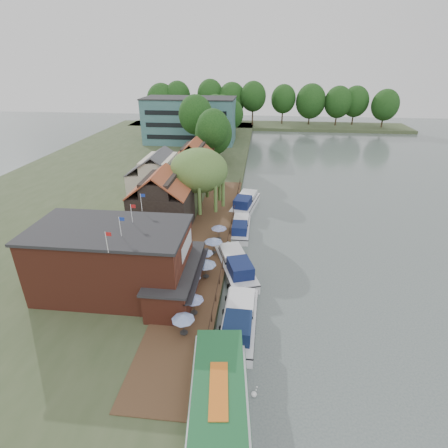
{
  "coord_description": "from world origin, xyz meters",
  "views": [
    {
      "loc": [
        -1.41,
        -30.01,
        23.24
      ],
      "look_at": [
        -6.0,
        12.0,
        3.0
      ],
      "focal_mm": 28.0,
      "sensor_mm": 36.0,
      "label": 1
    }
  ],
  "objects_px": {
    "cottage_a": "(161,200)",
    "cottage_c": "(194,163)",
    "hotel_block": "(190,120)",
    "cruiser_2": "(240,226)",
    "umbrella_5": "(213,246)",
    "cottage_b": "(160,177)",
    "umbrella_2": "(190,283)",
    "willow": "(199,183)",
    "umbrella_6": "(219,233)",
    "cruiser_0": "(239,317)",
    "pub": "(132,261)",
    "swan": "(254,394)",
    "tour_boat": "(219,416)",
    "umbrella_3": "(206,270)",
    "cruiser_3": "(246,201)",
    "cruiser_1": "(236,263)",
    "umbrella_4": "(204,258)",
    "umbrella_1": "(194,305)",
    "umbrella_0": "(183,325)"
  },
  "relations": [
    {
      "from": "cottage_a",
      "to": "cottage_c",
      "type": "xyz_separation_m",
      "value": [
        1.0,
        19.0,
        0.0
      ]
    },
    {
      "from": "hotel_block",
      "to": "cruiser_2",
      "type": "xyz_separation_m",
      "value": [
        18.02,
        -54.48,
        -6.01
      ]
    },
    {
      "from": "cottage_a",
      "to": "umbrella_5",
      "type": "relative_size",
      "value": 3.62
    },
    {
      "from": "cottage_b",
      "to": "umbrella_2",
      "type": "xyz_separation_m",
      "value": [
        9.86,
        -24.8,
        -2.96
      ]
    },
    {
      "from": "cottage_a",
      "to": "willow",
      "type": "bearing_deg",
      "value": 48.01
    },
    {
      "from": "cottage_a",
      "to": "umbrella_6",
      "type": "xyz_separation_m",
      "value": [
        8.47,
        -3.3,
        -2.96
      ]
    },
    {
      "from": "cottage_a",
      "to": "cruiser_0",
      "type": "xyz_separation_m",
      "value": [
        12.24,
        -18.4,
        -3.93
      ]
    },
    {
      "from": "umbrella_6",
      "to": "cruiser_2",
      "type": "relative_size",
      "value": 0.25
    },
    {
      "from": "pub",
      "to": "hotel_block",
      "type": "distance_m",
      "value": 71.49
    },
    {
      "from": "hotel_block",
      "to": "umbrella_2",
      "type": "xyz_separation_m",
      "value": [
        13.86,
        -70.8,
        -4.86
      ]
    },
    {
      "from": "cruiser_2",
      "to": "swan",
      "type": "xyz_separation_m",
      "value": [
        2.84,
        -27.13,
        -0.92
      ]
    },
    {
      "from": "cottage_b",
      "to": "cruiser_2",
      "type": "height_order",
      "value": "cottage_b"
    },
    {
      "from": "pub",
      "to": "tour_boat",
      "type": "distance_m",
      "value": 17.6
    },
    {
      "from": "cottage_b",
      "to": "umbrella_6",
      "type": "distance_m",
      "value": 17.81
    },
    {
      "from": "cruiser_0",
      "to": "umbrella_3",
      "type": "bearing_deg",
      "value": 125.04
    },
    {
      "from": "willow",
      "to": "umbrella_5",
      "type": "relative_size",
      "value": 4.39
    },
    {
      "from": "cruiser_3",
      "to": "cruiser_1",
      "type": "bearing_deg",
      "value": -79.93
    },
    {
      "from": "tour_boat",
      "to": "umbrella_4",
      "type": "bearing_deg",
      "value": 95.76
    },
    {
      "from": "umbrella_5",
      "to": "swan",
      "type": "distance_m",
      "value": 19.56
    },
    {
      "from": "umbrella_3",
      "to": "umbrella_5",
      "type": "distance_m",
      "value": 5.26
    },
    {
      "from": "umbrella_5",
      "to": "cruiser_1",
      "type": "height_order",
      "value": "umbrella_5"
    },
    {
      "from": "umbrella_1",
      "to": "umbrella_5",
      "type": "height_order",
      "value": "same"
    },
    {
      "from": "cottage_b",
      "to": "umbrella_5",
      "type": "height_order",
      "value": "cottage_b"
    },
    {
      "from": "cruiser_2",
      "to": "umbrella_5",
      "type": "bearing_deg",
      "value": -108.05
    },
    {
      "from": "willow",
      "to": "cruiser_0",
      "type": "relative_size",
      "value": 0.97
    },
    {
      "from": "pub",
      "to": "cruiser_2",
      "type": "distance_m",
      "value": 19.64
    },
    {
      "from": "pub",
      "to": "swan",
      "type": "height_order",
      "value": "pub"
    },
    {
      "from": "umbrella_5",
      "to": "cruiser_2",
      "type": "bearing_deg",
      "value": 71.92
    },
    {
      "from": "umbrella_2",
      "to": "umbrella_6",
      "type": "bearing_deg",
      "value": 82.01
    },
    {
      "from": "cottage_b",
      "to": "cruiser_0",
      "type": "bearing_deg",
      "value": -61.78
    },
    {
      "from": "cruiser_0",
      "to": "umbrella_0",
      "type": "bearing_deg",
      "value": -148.92
    },
    {
      "from": "umbrella_0",
      "to": "umbrella_4",
      "type": "bearing_deg",
      "value": 90.14
    },
    {
      "from": "pub",
      "to": "tour_boat",
      "type": "relative_size",
      "value": 1.29
    },
    {
      "from": "umbrella_3",
      "to": "umbrella_1",
      "type": "bearing_deg",
      "value": -91.69
    },
    {
      "from": "hotel_block",
      "to": "cruiser_0",
      "type": "xyz_separation_m",
      "value": [
        19.24,
        -74.4,
        -5.83
      ]
    },
    {
      "from": "hotel_block",
      "to": "umbrella_6",
      "type": "height_order",
      "value": "hotel_block"
    },
    {
      "from": "umbrella_4",
      "to": "umbrella_2",
      "type": "bearing_deg",
      "value": -97.61
    },
    {
      "from": "umbrella_6",
      "to": "swan",
      "type": "distance_m",
      "value": 23.05
    },
    {
      "from": "willow",
      "to": "umbrella_1",
      "type": "xyz_separation_m",
      "value": [
        3.44,
        -23.37,
        -3.93
      ]
    },
    {
      "from": "cruiser_3",
      "to": "umbrella_5",
      "type": "bearing_deg",
      "value": -89.19
    },
    {
      "from": "cottage_b",
      "to": "cruiser_2",
      "type": "bearing_deg",
      "value": -31.17
    },
    {
      "from": "umbrella_0",
      "to": "cruiser_3",
      "type": "bearing_deg",
      "value": 83.36
    },
    {
      "from": "cottage_a",
      "to": "cruiser_1",
      "type": "height_order",
      "value": "cottage_a"
    },
    {
      "from": "umbrella_3",
      "to": "umbrella_6",
      "type": "relative_size",
      "value": 1.0
    },
    {
      "from": "umbrella_0",
      "to": "tour_boat",
      "type": "distance_m",
      "value": 8.68
    },
    {
      "from": "umbrella_6",
      "to": "cruiser_3",
      "type": "bearing_deg",
      "value": 78.8
    },
    {
      "from": "cottage_c",
      "to": "umbrella_0",
      "type": "relative_size",
      "value": 3.58
    },
    {
      "from": "umbrella_4",
      "to": "swan",
      "type": "xyz_separation_m",
      "value": [
        6.34,
        -15.79,
        -2.07
      ]
    },
    {
      "from": "cottage_a",
      "to": "pub",
      "type": "bearing_deg",
      "value": -86.19
    },
    {
      "from": "swan",
      "to": "cottage_c",
      "type": "bearing_deg",
      "value": 106.08
    }
  ]
}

